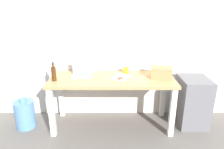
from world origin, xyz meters
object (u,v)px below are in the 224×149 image
object	(u,v)px
computer_mouse	(120,78)
coffee_mug	(126,70)
beer_bottle	(54,73)
cardboard_box	(161,72)
water_cooler_jug	(25,114)
desk	(112,85)
filing_cabinet	(192,101)
laptop_left	(82,73)

from	to	relation	value
computer_mouse	coffee_mug	size ratio (longest dim) A/B	1.05
beer_bottle	cardboard_box	distance (m)	1.45
computer_mouse	water_cooler_jug	bearing A→B (deg)	-145.83
computer_mouse	water_cooler_jug	size ratio (longest dim) A/B	0.22
desk	coffee_mug	distance (m)	0.32
desk	computer_mouse	bearing A→B (deg)	-22.37
computer_mouse	coffee_mug	bearing A→B (deg)	103.74
desk	beer_bottle	distance (m)	0.80
water_cooler_jug	filing_cabinet	world-z (taller)	filing_cabinet
cardboard_box	filing_cabinet	world-z (taller)	cardboard_box
beer_bottle	cardboard_box	size ratio (longest dim) A/B	0.91
water_cooler_jug	computer_mouse	bearing A→B (deg)	-0.04
laptop_left	beer_bottle	world-z (taller)	beer_bottle
laptop_left	cardboard_box	size ratio (longest dim) A/B	1.02
beer_bottle	filing_cabinet	distance (m)	2.01
water_cooler_jug	laptop_left	bearing A→B (deg)	8.78
beer_bottle	computer_mouse	distance (m)	0.89
laptop_left	beer_bottle	size ratio (longest dim) A/B	1.13
computer_mouse	filing_cabinet	distance (m)	1.14
desk	computer_mouse	world-z (taller)	computer_mouse
water_cooler_jug	filing_cabinet	size ratio (longest dim) A/B	0.63
beer_bottle	filing_cabinet	size ratio (longest dim) A/B	0.35
filing_cabinet	computer_mouse	bearing A→B (deg)	-175.21
cardboard_box	filing_cabinet	bearing A→B (deg)	3.51
computer_mouse	water_cooler_jug	distance (m)	1.49
computer_mouse	filing_cabinet	bearing A→B (deg)	39.00
desk	computer_mouse	xyz separation A→B (m)	(0.12, -0.05, 0.12)
laptop_left	water_cooler_jug	bearing A→B (deg)	-171.22
coffee_mug	water_cooler_jug	distance (m)	1.60
computer_mouse	desk	bearing A→B (deg)	-168.16
beer_bottle	cardboard_box	world-z (taller)	beer_bottle
laptop_left	computer_mouse	world-z (taller)	laptop_left
laptop_left	coffee_mug	size ratio (longest dim) A/B	3.00
computer_mouse	filing_cabinet	size ratio (longest dim) A/B	0.14
desk	cardboard_box	size ratio (longest dim) A/B	6.18
cardboard_box	laptop_left	bearing A→B (deg)	176.25
beer_bottle	coffee_mug	distance (m)	1.02
cardboard_box	filing_cabinet	size ratio (longest dim) A/B	0.39
desk	filing_cabinet	size ratio (longest dim) A/B	2.39
desk	water_cooler_jug	bearing A→B (deg)	-177.89
laptop_left	water_cooler_jug	distance (m)	1.03
coffee_mug	cardboard_box	bearing A→B (deg)	-20.26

